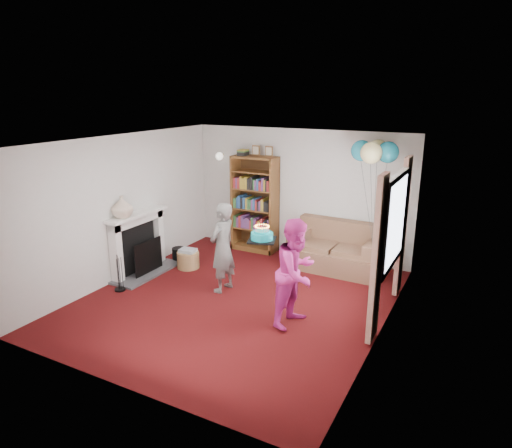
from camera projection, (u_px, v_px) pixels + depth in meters
The scene contains 16 objects.
ground at pixel (236, 300), 7.23m from camera, with size 5.00×5.00×0.00m, color black.
wall_back at pixel (299, 193), 9.01m from camera, with size 4.50×0.02×2.50m, color silver.
wall_left at pixel (122, 208), 7.89m from camera, with size 0.02×5.00×2.50m, color silver.
wall_right at pixel (387, 248), 5.87m from camera, with size 0.02×5.00×2.50m, color silver.
ceiling at pixel (234, 141), 6.53m from camera, with size 4.50×5.00×0.01m, color white.
fireplace at pixel (141, 246), 8.19m from camera, with size 0.55×1.80×1.12m.
window_bay at pixel (392, 238), 6.42m from camera, with size 0.14×2.02×2.20m.
wall_sconce at pixel (219, 156), 9.49m from camera, with size 0.16×0.23×0.16m.
bookcase at pixel (255, 205), 9.31m from camera, with size 0.92×0.42×2.16m.
sofa at pixel (337, 251), 8.46m from camera, with size 1.65×0.87×0.87m.
wicker_basket at pixel (188, 259), 8.52m from camera, with size 0.41×0.41×0.37m.
person_striped at pixel (223, 248), 7.40m from camera, with size 0.54×0.36×1.49m, color black.
person_magenta at pixel (296, 272), 6.32m from camera, with size 0.75×0.59×1.55m, color #CC2889.
birthday_cake at pixel (262, 236), 6.55m from camera, with size 0.38×0.38×0.22m.
balloons at pixel (375, 151), 7.61m from camera, with size 0.80×0.80×1.74m.
mantel_vase at pixel (122, 207), 7.68m from camera, with size 0.36×0.36×0.37m, color beige.
Camera 1 is at (3.35, -5.69, 3.20)m, focal length 32.00 mm.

